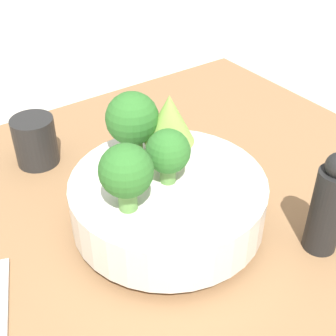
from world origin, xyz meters
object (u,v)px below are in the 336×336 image
Objects in this scene: bowl at (168,201)px; cup at (35,141)px; pepper_mill at (329,206)px; fork at (4,327)px.

cup is at bearing -161.12° from bowl.
cup is (-0.24, -0.08, -0.00)m from bowl.
bowl is 0.20m from pepper_mill.
pepper_mill is (0.39, 0.22, 0.03)m from cup.
bowl is 1.77× the size of pepper_mill.
pepper_mill is 0.40m from fork.
cup is 0.55× the size of pepper_mill.
bowl is at bearing 18.88° from cup.
bowl is 1.39× the size of fork.
cup is 0.43× the size of fork.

